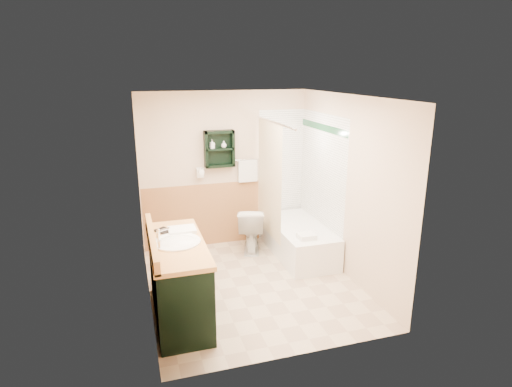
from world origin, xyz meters
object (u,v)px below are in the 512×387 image
Objects in this scene: vanity at (179,280)px; hair_dryer at (200,173)px; soap_bottle_b at (224,145)px; wall_shelf at (219,149)px; toilet at (251,229)px; vanity_book at (158,225)px; bathtub at (299,240)px; soap_bottle_a at (212,146)px.

hair_dryer is at bearing 72.58° from vanity.
vanity is at bearing -117.32° from soap_bottle_b.
wall_shelf is 0.46m from hair_dryer.
soap_bottle_b reaches higher than toilet.
vanity is 6.87× the size of vanity_book.
wall_shelf is 5.29× the size of soap_bottle_b.
hair_dryer is 0.34× the size of toilet.
bathtub is at bearing 31.12° from vanity.
wall_shelf is 1.96m from vanity_book.
bathtub is at bearing -36.47° from soap_bottle_b.
hair_dryer is at bearing 150.93° from bathtub.
soap_bottle_a reaches higher than toilet.
soap_bottle_a reaches higher than bathtub.
toilet is (1.29, 1.55, -0.11)m from vanity.
bathtub is at bearing -34.77° from wall_shelf.
wall_shelf is 0.37× the size of bathtub.
bathtub is (1.03, -0.71, -1.31)m from wall_shelf.
toilet is at bearing -26.17° from hair_dryer.
hair_dryer is 1.80m from bathtub.
vanity is (-0.59, -1.90, -0.75)m from hair_dryer.
soap_bottle_a is 0.18m from soap_bottle_b.
hair_dryer is at bearing -9.38° from toilet.
hair_dryer is 1.16× the size of vanity_book.
vanity_book is 1.99× the size of soap_bottle_b.
vanity is at bearing -112.86° from soap_bottle_a.
wall_shelf reaches higher than soap_bottle_b.
vanity is 2.04× the size of toilet.
vanity is 0.66m from vanity_book.
wall_shelf is at bearing 64.43° from vanity.
soap_bottle_a is at bearing -14.96° from toilet.
vanity is at bearing -107.42° from hair_dryer.
hair_dryer is 1.84× the size of soap_bottle_a.
hair_dryer is at bearing 31.32° from vanity_book.
bathtub is at bearing -31.94° from soap_bottle_a.
toilet is 1.34m from soap_bottle_b.
bathtub is at bearing -11.00° from vanity_book.
toilet is 6.71× the size of soap_bottle_b.
vanity_book is at bearing 57.06° from toilet.
soap_bottle_a is at bearing 180.00° from soap_bottle_b.
toilet is 5.34× the size of soap_bottle_a.
soap_bottle_a is (-1.13, 0.71, 1.36)m from bathtub.
hair_dryer is 0.55m from soap_bottle_b.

